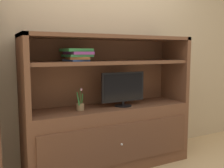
# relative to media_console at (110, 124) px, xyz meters

# --- Properties ---
(painted_rear_wall) EXTENTS (6.00, 0.10, 2.80)m
(painted_rear_wall) POSITION_rel_media_console_xyz_m (0.00, 0.35, 0.92)
(painted_rear_wall) COLOR tan
(painted_rear_wall) RESTS_ON ground_plane
(media_console) EXTENTS (1.83, 0.52, 1.45)m
(media_console) POSITION_rel_media_console_xyz_m (0.00, 0.00, 0.00)
(media_console) COLOR brown
(media_console) RESTS_ON ground_plane
(tv_monitor) EXTENTS (0.51, 0.19, 0.37)m
(tv_monitor) POSITION_rel_media_console_xyz_m (0.13, -0.06, 0.40)
(tv_monitor) COLOR black
(tv_monitor) RESTS_ON media_console
(potted_plant) EXTENTS (0.08, 0.10, 0.23)m
(potted_plant) POSITION_rel_media_console_xyz_m (-0.35, -0.04, 0.25)
(potted_plant) COLOR #8C7251
(potted_plant) RESTS_ON media_console
(magazine_stack) EXTENTS (0.28, 0.32, 0.13)m
(magazine_stack) POSITION_rel_media_console_xyz_m (-0.37, -0.00, 0.77)
(magazine_stack) COLOR #2D519E
(magazine_stack) RESTS_ON media_console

